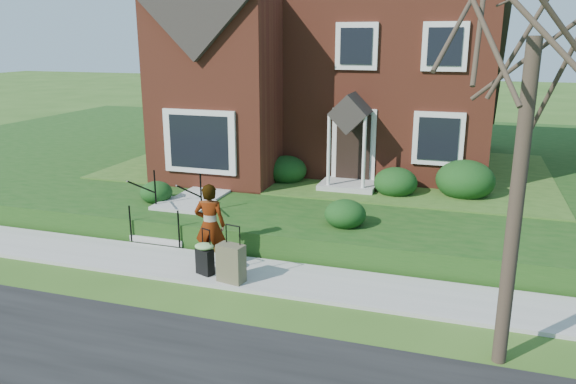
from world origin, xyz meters
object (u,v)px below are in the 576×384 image
at_px(front_steps, 175,216).
at_px(suitcase_olive, 231,263).
at_px(woman, 210,225).
at_px(suitcase_black, 205,257).

height_order(front_steps, suitcase_olive, front_steps).
distance_m(front_steps, suitcase_olive, 3.50).
height_order(woman, suitcase_olive, woman).
bearing_deg(suitcase_black, woman, 120.95).
relative_size(front_steps, suitcase_olive, 1.72).
bearing_deg(front_steps, woman, -43.48).
xyz_separation_m(woman, suitcase_olive, (0.76, -0.65, -0.51)).
height_order(front_steps, suitcase_black, front_steps).
distance_m(front_steps, suitcase_black, 2.92).
xyz_separation_m(front_steps, suitcase_olive, (2.58, -2.37, -0.00)).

